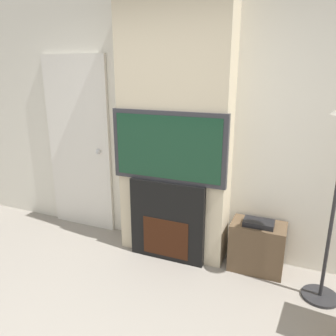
{
  "coord_description": "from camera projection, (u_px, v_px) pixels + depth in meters",
  "views": [
    {
      "loc": [
        1.18,
        -1.15,
        1.9
      ],
      "look_at": [
        0.0,
        1.67,
        0.98
      ],
      "focal_mm": 35.0,
      "sensor_mm": 36.0,
      "label": 1
    }
  ],
  "objects": [
    {
      "name": "wall_back",
      "position": [
        181.0,
        125.0,
        3.41
      ],
      "size": [
        6.0,
        0.06,
        2.7
      ],
      "color": "silver",
      "rests_on": "ground_plane"
    },
    {
      "name": "chimney_breast",
      "position": [
        174.0,
        128.0,
        3.24
      ],
      "size": [
        1.12,
        0.33,
        2.7
      ],
      "color": "beige",
      "rests_on": "ground_plane"
    },
    {
      "name": "fireplace",
      "position": [
        168.0,
        221.0,
        3.36
      ],
      "size": [
        0.79,
        0.15,
        0.84
      ],
      "color": "black",
      "rests_on": "ground_plane"
    },
    {
      "name": "television",
      "position": [
        168.0,
        147.0,
        3.13
      ],
      "size": [
        1.16,
        0.07,
        0.7
      ],
      "color": "#2D2D33",
      "rests_on": "fireplace"
    },
    {
      "name": "media_stand",
      "position": [
        257.0,
        246.0,
        3.21
      ],
      "size": [
        0.52,
        0.32,
        0.53
      ],
      "color": "brown",
      "rests_on": "ground_plane"
    },
    {
      "name": "entry_door",
      "position": [
        79.0,
        145.0,
        3.92
      ],
      "size": [
        0.86,
        0.09,
        2.08
      ],
      "color": "silver",
      "rests_on": "ground_plane"
    }
  ]
}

